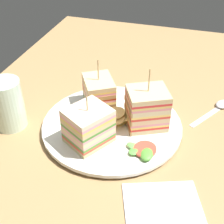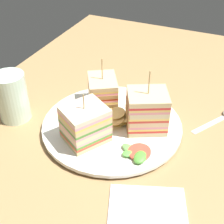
{
  "view_description": "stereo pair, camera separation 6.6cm",
  "coord_description": "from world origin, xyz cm",
  "px_view_note": "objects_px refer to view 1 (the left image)",
  "views": [
    {
      "loc": [
        -50.86,
        -15.23,
        43.82
      ],
      "look_at": [
        0.0,
        0.0,
        4.39
      ],
      "focal_mm": 51.28,
      "sensor_mm": 36.0,
      "label": 1
    },
    {
      "loc": [
        -48.57,
        -21.42,
        43.82
      ],
      "look_at": [
        0.0,
        0.0,
        4.39
      ],
      "focal_mm": 51.28,
      "sensor_mm": 36.0,
      "label": 2
    }
  ],
  "objects_px": {
    "plate": "(112,125)",
    "sandwich_wedge_0": "(89,126)",
    "napkin": "(164,210)",
    "sandwich_wedge_1": "(147,108)",
    "spoon": "(219,107)",
    "sandwich_wedge_2": "(99,93)",
    "drinking_glass": "(8,107)",
    "chip_pile": "(119,117)"
  },
  "relations": [
    {
      "from": "plate",
      "to": "drinking_glass",
      "type": "relative_size",
      "value": 2.73
    },
    {
      "from": "sandwich_wedge_2",
      "to": "napkin",
      "type": "height_order",
      "value": "sandwich_wedge_2"
    },
    {
      "from": "spoon",
      "to": "drinking_glass",
      "type": "relative_size",
      "value": 1.18
    },
    {
      "from": "spoon",
      "to": "drinking_glass",
      "type": "bearing_deg",
      "value": 146.44
    },
    {
      "from": "sandwich_wedge_0",
      "to": "sandwich_wedge_2",
      "type": "xyz_separation_m",
      "value": [
        0.12,
        0.02,
        -0.0
      ]
    },
    {
      "from": "sandwich_wedge_1",
      "to": "chip_pile",
      "type": "relative_size",
      "value": 1.87
    },
    {
      "from": "sandwich_wedge_1",
      "to": "spoon",
      "type": "distance_m",
      "value": 0.2
    },
    {
      "from": "plate",
      "to": "napkin",
      "type": "relative_size",
      "value": 2.34
    },
    {
      "from": "drinking_glass",
      "to": "sandwich_wedge_0",
      "type": "bearing_deg",
      "value": -94.74
    },
    {
      "from": "napkin",
      "to": "drinking_glass",
      "type": "xyz_separation_m",
      "value": [
        0.13,
        0.35,
        0.04
      ]
    },
    {
      "from": "sandwich_wedge_1",
      "to": "chip_pile",
      "type": "bearing_deg",
      "value": -15.32
    },
    {
      "from": "plate",
      "to": "sandwich_wedge_0",
      "type": "relative_size",
      "value": 2.81
    },
    {
      "from": "sandwich_wedge_1",
      "to": "drinking_glass",
      "type": "bearing_deg",
      "value": -12.38
    },
    {
      "from": "chip_pile",
      "to": "plate",
      "type": "bearing_deg",
      "value": 120.0
    },
    {
      "from": "plate",
      "to": "napkin",
      "type": "bearing_deg",
      "value": -141.68
    },
    {
      "from": "napkin",
      "to": "sandwich_wedge_1",
      "type": "bearing_deg",
      "value": 20.24
    },
    {
      "from": "sandwich_wedge_0",
      "to": "drinking_glass",
      "type": "xyz_separation_m",
      "value": [
        0.02,
        0.19,
        -0.0
      ]
    },
    {
      "from": "plate",
      "to": "sandwich_wedge_0",
      "type": "xyz_separation_m",
      "value": [
        -0.07,
        0.03,
        0.04
      ]
    },
    {
      "from": "sandwich_wedge_1",
      "to": "sandwich_wedge_2",
      "type": "xyz_separation_m",
      "value": [
        0.04,
        0.11,
        -0.01
      ]
    },
    {
      "from": "plate",
      "to": "sandwich_wedge_1",
      "type": "bearing_deg",
      "value": -75.27
    },
    {
      "from": "spoon",
      "to": "drinking_glass",
      "type": "distance_m",
      "value": 0.47
    },
    {
      "from": "plate",
      "to": "chip_pile",
      "type": "bearing_deg",
      "value": -60.0
    },
    {
      "from": "sandwich_wedge_2",
      "to": "drinking_glass",
      "type": "bearing_deg",
      "value": -88.98
    },
    {
      "from": "plate",
      "to": "sandwich_wedge_2",
      "type": "xyz_separation_m",
      "value": [
        0.05,
        0.05,
        0.04
      ]
    },
    {
      "from": "chip_pile",
      "to": "napkin",
      "type": "height_order",
      "value": "chip_pile"
    },
    {
      "from": "plate",
      "to": "chip_pile",
      "type": "distance_m",
      "value": 0.03
    },
    {
      "from": "sandwich_wedge_1",
      "to": "spoon",
      "type": "bearing_deg",
      "value": -166.24
    },
    {
      "from": "chip_pile",
      "to": "napkin",
      "type": "distance_m",
      "value": 0.23
    },
    {
      "from": "napkin",
      "to": "drinking_glass",
      "type": "height_order",
      "value": "drinking_glass"
    },
    {
      "from": "spoon",
      "to": "sandwich_wedge_0",
      "type": "bearing_deg",
      "value": 162.59
    },
    {
      "from": "plate",
      "to": "chip_pile",
      "type": "xyz_separation_m",
      "value": [
        0.01,
        -0.01,
        0.02
      ]
    },
    {
      "from": "sandwich_wedge_1",
      "to": "sandwich_wedge_2",
      "type": "height_order",
      "value": "sandwich_wedge_1"
    },
    {
      "from": "plate",
      "to": "chip_pile",
      "type": "height_order",
      "value": "chip_pile"
    },
    {
      "from": "chip_pile",
      "to": "napkin",
      "type": "xyz_separation_m",
      "value": [
        -0.19,
        -0.13,
        -0.03
      ]
    },
    {
      "from": "napkin",
      "to": "drinking_glass",
      "type": "bearing_deg",
      "value": 70.07
    },
    {
      "from": "sandwich_wedge_1",
      "to": "drinking_glass",
      "type": "xyz_separation_m",
      "value": [
        -0.07,
        0.28,
        -0.01
      ]
    },
    {
      "from": "sandwich_wedge_1",
      "to": "spoon",
      "type": "xyz_separation_m",
      "value": [
        0.12,
        -0.15,
        -0.05
      ]
    },
    {
      "from": "sandwich_wedge_0",
      "to": "sandwich_wedge_2",
      "type": "relative_size",
      "value": 0.9
    },
    {
      "from": "chip_pile",
      "to": "sandwich_wedge_0",
      "type": "bearing_deg",
      "value": 150.83
    },
    {
      "from": "sandwich_wedge_1",
      "to": "sandwich_wedge_0",
      "type": "bearing_deg",
      "value": 14.99
    },
    {
      "from": "sandwich_wedge_0",
      "to": "sandwich_wedge_1",
      "type": "relative_size",
      "value": 0.79
    },
    {
      "from": "plate",
      "to": "drinking_glass",
      "type": "height_order",
      "value": "drinking_glass"
    }
  ]
}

